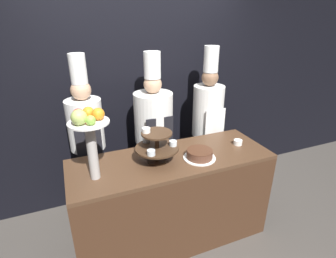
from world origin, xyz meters
TOP-DOWN VIEW (x-y plane):
  - wall_back at (0.00, 1.30)m, footprint 10.00×0.06m
  - buffet_counter at (0.00, 0.33)m, footprint 1.88×0.67m
  - tiered_stand at (-0.15, 0.33)m, footprint 0.39×0.39m
  - fruit_pedestal at (-0.71, 0.27)m, footprint 0.31×0.31m
  - cake_round at (0.23, 0.23)m, footprint 0.30×0.30m
  - cup_white at (0.73, 0.33)m, footprint 0.09×0.09m
  - chef_left at (-0.69, 0.91)m, footprint 0.35×0.35m
  - chef_center_left at (0.02, 0.91)m, footprint 0.42×0.42m
  - chef_center_right at (0.70, 0.91)m, footprint 0.36×0.36m

SIDE VIEW (x-z plane):
  - buffet_counter at x=0.00m, z-range 0.00..0.94m
  - cup_white at x=0.73m, z-range 0.94..0.99m
  - chef_center_left at x=0.02m, z-range 0.05..1.89m
  - cake_round at x=0.23m, z-range 0.94..1.03m
  - chef_center_right at x=0.70m, z-range 0.06..1.92m
  - chef_left at x=-0.69m, z-range 0.07..1.92m
  - tiered_stand at x=-0.15m, z-range 0.95..1.27m
  - fruit_pedestal at x=-0.71m, z-range 1.07..1.67m
  - wall_back at x=0.00m, z-range 0.00..2.80m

